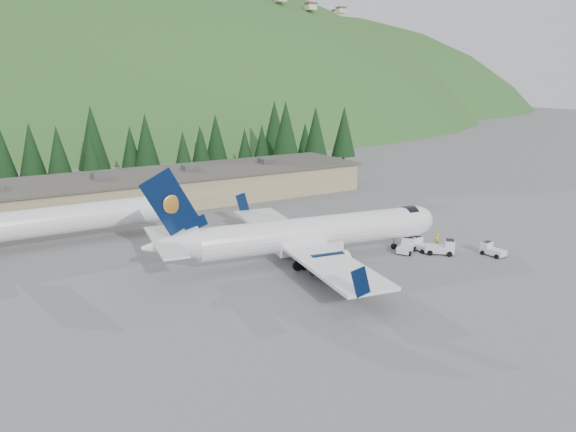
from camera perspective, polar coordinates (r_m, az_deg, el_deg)
The scene contains 11 objects.
ground at distance 65.93m, azimuth 2.74°, elevation -4.46°, with size 600.00×600.00×0.00m, color #58585C.
airliner at distance 64.56m, azimuth 1.92°, elevation -1.90°, with size 35.98×33.92×11.95m.
second_airliner at distance 76.35m, azimuth -22.82°, elevation -0.38°, with size 27.50×11.00×10.05m.
baggage_tug_a at distance 70.01m, azimuth 11.94°, elevation -3.01°, with size 3.43×2.95×1.64m.
baggage_tug_b at distance 70.22m, azimuth 15.42°, elevation -3.11°, with size 3.63×3.56×1.81m.
baggage_tug_c at distance 71.63m, azimuth 19.96°, elevation -3.23°, with size 1.96×2.97×1.51m.
terminal_building at distance 96.30m, azimuth -12.61°, elevation 2.80°, with size 71.00×17.00×6.10m.
baggage_tug_d at distance 71.14m, azimuth 13.27°, elevation -2.85°, with size 1.81×2.93×1.54m.
ramp_worker at distance 72.34m, azimuth 14.88°, elevation -2.45°, with size 0.69×0.46×1.90m, color #DFBB07.
tree_line at distance 116.12m, azimuth -17.08°, elevation 6.92°, with size 110.38×19.05×14.48m.
hills at distance 292.72m, azimuth -11.89°, elevation -6.91°, with size 614.00×330.00×300.00m.
Camera 1 is at (-35.30, -51.53, 21.08)m, focal length 35.00 mm.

